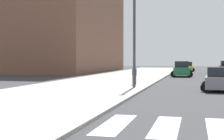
{
  "coord_description": "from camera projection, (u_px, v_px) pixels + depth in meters",
  "views": [
    {
      "loc": [
        -3.54,
        -7.8,
        2.32
      ],
      "look_at": [
        -12.4,
        28.48,
        1.14
      ],
      "focal_mm": 54.8,
      "sensor_mm": 36.0,
      "label": 1
    }
  ],
  "objects": [
    {
      "name": "car_silver_second",
      "position": [
        184.0,
        68.0,
        57.83
      ],
      "size": [
        2.45,
        3.82,
        1.68
      ],
      "rotation": [
        0.0,
        0.0,
        0.05
      ],
      "color": "#B7B7BC",
      "rests_on": "ground"
    },
    {
      "name": "lane_divider_paint",
      "position": [
        222.0,
        77.0,
        45.64
      ],
      "size": [
        0.16,
        80.0,
        0.01
      ],
      "primitive_type": "cube",
      "color": "yellow",
      "rests_on": "ground"
    },
    {
      "name": "sidewalk_kerb_west",
      "position": [
        91.0,
        86.0,
        29.11
      ],
      "size": [
        10.0,
        120.0,
        0.15
      ],
      "primitive_type": "cube",
      "color": "#9E9B93",
      "rests_on": "ground"
    },
    {
      "name": "street_lamp",
      "position": [
        134.0,
        25.0,
        26.21
      ],
      "size": [
        0.44,
        0.44,
        8.22
      ],
      "color": "#38383D",
      "rests_on": "sidewalk_kerb_west"
    },
    {
      "name": "car_gray_fifth",
      "position": [
        218.0,
        80.0,
        24.87
      ],
      "size": [
        2.57,
        4.01,
        1.76
      ],
      "rotation": [
        0.0,
        0.0,
        -0.05
      ],
      "color": "slate",
      "rests_on": "ground"
    },
    {
      "name": "car_green_fourth",
      "position": [
        182.0,
        69.0,
        45.22
      ],
      "size": [
        3.01,
        4.69,
        2.06
      ],
      "rotation": [
        0.0,
        0.0,
        0.04
      ],
      "color": "#236B42",
      "rests_on": "ground"
    },
    {
      "name": "car_yellow_nearest",
      "position": [
        188.0,
        67.0,
        64.46
      ],
      "size": [
        2.58,
        4.12,
        1.84
      ],
      "rotation": [
        0.0,
        0.0,
        0.01
      ],
      "color": "gold",
      "rests_on": "ground"
    },
    {
      "name": "low_rise_brick_west",
      "position": [
        65.0,
        26.0,
        64.5
      ],
      "size": [
        16.0,
        32.0,
        17.31
      ],
      "primitive_type": "cube",
      "color": "brown",
      "rests_on": "ground"
    },
    {
      "name": "pedestrian_walking_west",
      "position": [
        134.0,
        74.0,
        28.94
      ],
      "size": [
        0.39,
        0.39,
        1.59
      ],
      "rotation": [
        0.0,
        0.0,
        3.53
      ],
      "color": "brown",
      "rests_on": "sidewalk_kerb_west"
    }
  ]
}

